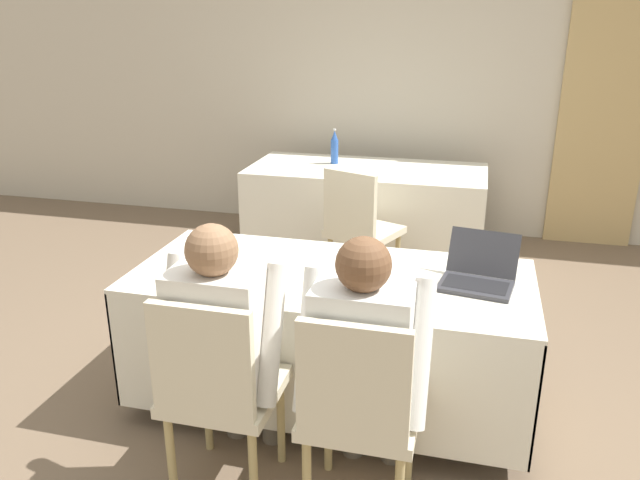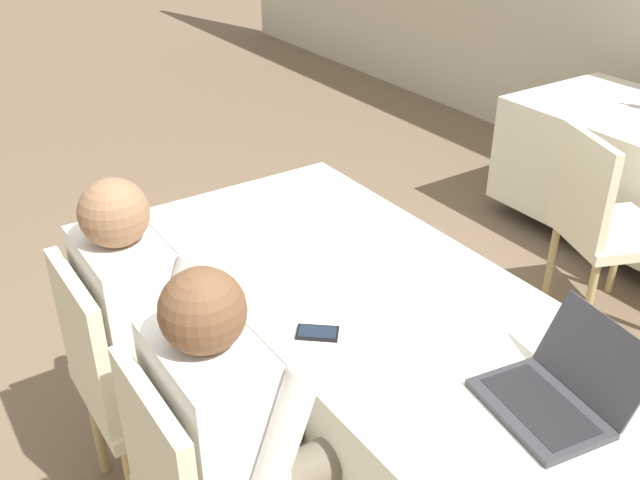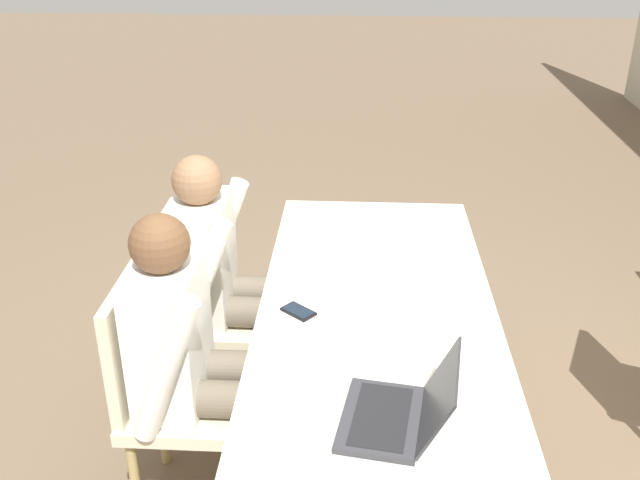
# 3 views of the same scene
# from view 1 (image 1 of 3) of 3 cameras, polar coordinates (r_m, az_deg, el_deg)

# --- Properties ---
(ground_plane) EXTENTS (24.00, 24.00, 0.00)m
(ground_plane) POSITION_cam_1_polar(r_m,az_deg,el_deg) (3.36, 0.94, -14.62)
(ground_plane) COLOR brown
(wall_back) EXTENTS (12.00, 0.06, 2.70)m
(wall_back) POSITION_cam_1_polar(r_m,az_deg,el_deg) (5.75, 8.19, 14.16)
(wall_back) COLOR beige
(wall_back) RESTS_ON ground_plane
(curtain_panel) EXTENTS (0.71, 0.04, 2.65)m
(curtain_panel) POSITION_cam_1_polar(r_m,az_deg,el_deg) (5.75, 24.80, 12.33)
(curtain_panel) COLOR tan
(curtain_panel) RESTS_ON ground_plane
(conference_table_near) EXTENTS (1.92, 0.87, 0.73)m
(conference_table_near) POSITION_cam_1_polar(r_m,az_deg,el_deg) (3.08, 1.00, -5.98)
(conference_table_near) COLOR silver
(conference_table_near) RESTS_ON ground_plane
(conference_table_far) EXTENTS (1.92, 0.87, 0.73)m
(conference_table_far) POSITION_cam_1_polar(r_m,az_deg,el_deg) (5.18, 4.26, 4.78)
(conference_table_far) COLOR silver
(conference_table_far) RESTS_ON ground_plane
(laptop) EXTENTS (0.37, 0.36, 0.22)m
(laptop) POSITION_cam_1_polar(r_m,az_deg,el_deg) (2.97, 14.24, -3.20)
(laptop) COLOR #333338
(laptop) RESTS_ON conference_table_near
(cell_phone) EXTENTS (0.13, 0.14, 0.01)m
(cell_phone) POSITION_cam_1_polar(r_m,az_deg,el_deg) (2.73, 1.60, -5.52)
(cell_phone) COLOR black
(cell_phone) RESTS_ON conference_table_near
(paper_beside_laptop) EXTENTS (0.31, 0.36, 0.00)m
(paper_beside_laptop) POSITION_cam_1_polar(r_m,az_deg,el_deg) (3.19, 6.57, -1.91)
(paper_beside_laptop) COLOR white
(paper_beside_laptop) RESTS_ON conference_table_near
(water_bottle) EXTENTS (0.06, 0.06, 0.29)m
(water_bottle) POSITION_cam_1_polar(r_m,az_deg,el_deg) (5.26, 1.34, 8.42)
(water_bottle) COLOR #2D5BB7
(water_bottle) RESTS_ON conference_table_far
(chair_near_left) EXTENTS (0.44, 0.44, 0.93)m
(chair_near_left) POSITION_cam_1_polar(r_m,az_deg,el_deg) (2.56, -9.36, -13.08)
(chair_near_left) COLOR tan
(chair_near_left) RESTS_ON ground_plane
(chair_near_right) EXTENTS (0.44, 0.44, 0.93)m
(chair_near_right) POSITION_cam_1_polar(r_m,az_deg,el_deg) (2.42, 3.55, -15.04)
(chair_near_right) COLOR tan
(chair_near_right) RESTS_ON ground_plane
(chair_far_spare) EXTENTS (0.57, 0.57, 0.93)m
(chair_far_spare) POSITION_cam_1_polar(r_m,az_deg,el_deg) (4.36, 3.59, 1.34)
(chair_far_spare) COLOR tan
(chair_far_spare) RESTS_ON ground_plane
(person_checkered_shirt) EXTENTS (0.50, 0.52, 1.19)m
(person_checkered_shirt) POSITION_cam_1_polar(r_m,az_deg,el_deg) (2.56, -8.63, -8.88)
(person_checkered_shirt) COLOR #665B4C
(person_checkered_shirt) RESTS_ON ground_plane
(person_white_shirt) EXTENTS (0.50, 0.52, 1.19)m
(person_white_shirt) POSITION_cam_1_polar(r_m,az_deg,el_deg) (2.42, 4.11, -10.57)
(person_white_shirt) COLOR #665B4C
(person_white_shirt) RESTS_ON ground_plane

